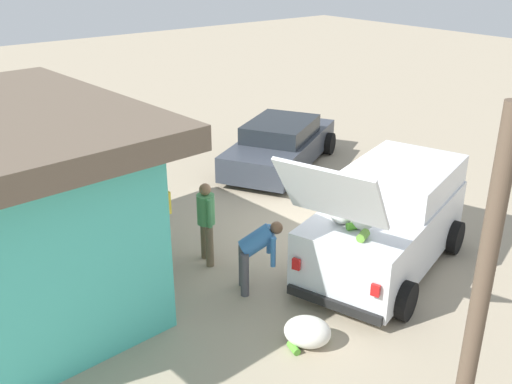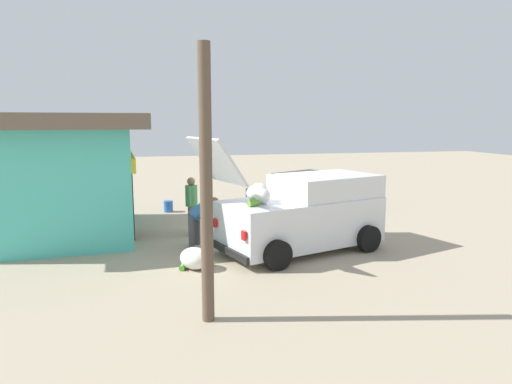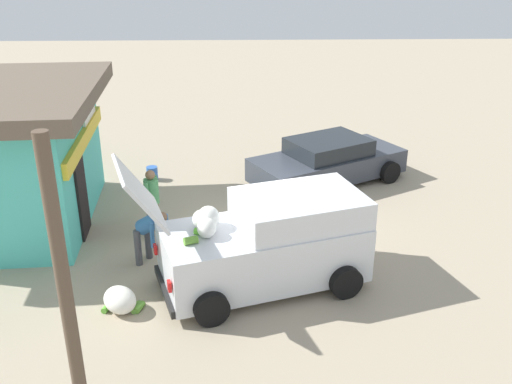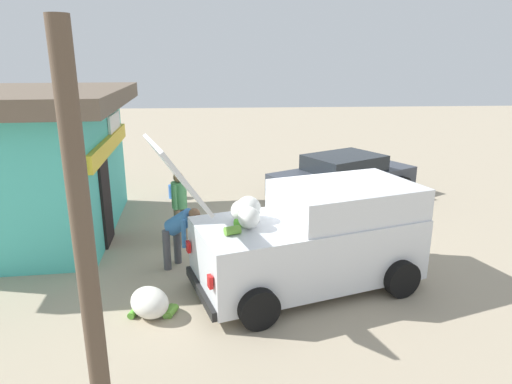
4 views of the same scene
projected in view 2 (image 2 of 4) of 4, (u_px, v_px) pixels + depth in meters
ground_plane at (275, 233)px, 13.10m from camera, size 60.00×60.00×0.00m
storefront_bar at (64, 173)px, 12.67m from camera, size 5.97×4.85×3.39m
delivery_van at (305, 213)px, 11.30m from camera, size 3.13×4.98×2.87m
parked_sedan at (306, 191)px, 16.95m from camera, size 3.76×4.78×1.30m
vendor_standing at (192, 202)px, 12.80m from camera, size 0.55×0.42×1.64m
customer_bending at (202, 215)px, 11.54m from camera, size 0.72×0.77×1.32m
unloaded_banana_pile at (195, 259)px, 9.89m from camera, size 0.92×0.90×0.48m
paint_bucket at (168, 206)px, 16.12m from camera, size 0.32×0.32×0.40m
utility_pole at (206, 187)px, 7.04m from camera, size 0.20×0.20×4.39m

